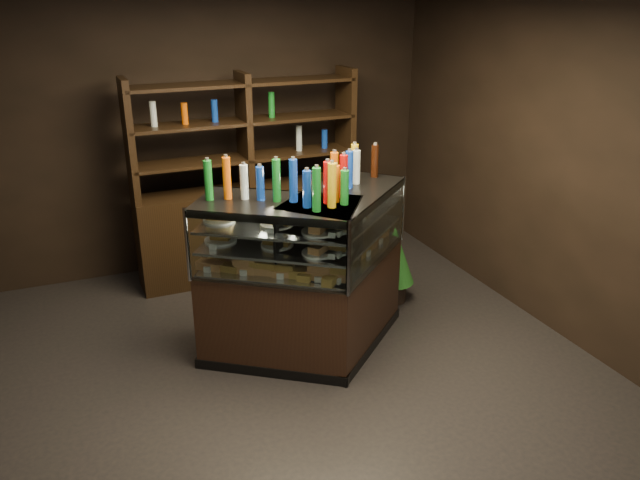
# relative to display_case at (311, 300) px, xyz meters

# --- Properties ---
(ground) EXTENTS (5.00, 5.00, 0.00)m
(ground) POSITION_rel_display_case_xyz_m (-0.48, -0.42, -0.44)
(ground) COLOR black
(ground) RESTS_ON ground
(room_shell) EXTENTS (5.02, 5.02, 3.01)m
(room_shell) POSITION_rel_display_case_xyz_m (-0.48, -0.42, 1.50)
(room_shell) COLOR black
(room_shell) RESTS_ON ground
(display_case) EXTENTS (1.84, 1.24, 1.30)m
(display_case) POSITION_rel_display_case_xyz_m (0.00, 0.00, 0.00)
(display_case) COLOR black
(display_case) RESTS_ON ground
(food_display) EXTENTS (1.54, 0.86, 0.41)m
(food_display) POSITION_rel_display_case_xyz_m (0.00, -0.01, 0.51)
(food_display) COLOR #B1843F
(food_display) RESTS_ON display_case
(bottles_top) EXTENTS (1.36, 0.71, 0.30)m
(bottles_top) POSITION_rel_display_case_xyz_m (-0.00, 0.00, 0.99)
(bottles_top) COLOR #B20C0A
(bottles_top) RESTS_ON display_case
(potted_conifer) EXTENTS (0.39, 0.39, 0.83)m
(potted_conifer) POSITION_rel_display_case_xyz_m (1.01, 0.51, 0.03)
(potted_conifer) COLOR black
(potted_conifer) RESTS_ON ground
(back_shelving) EXTENTS (2.19, 0.46, 2.00)m
(back_shelving) POSITION_rel_display_case_xyz_m (-0.03, 1.63, 0.17)
(back_shelving) COLOR black
(back_shelving) RESTS_ON ground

